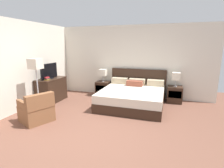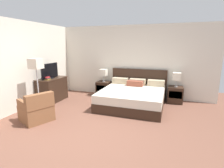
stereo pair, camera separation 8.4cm
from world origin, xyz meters
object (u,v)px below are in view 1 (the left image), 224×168
at_px(bed, 133,96).
at_px(table_lamp_left, 103,73).
at_px(book_small_top, 45,77).
at_px(book_blue_cover, 45,78).
at_px(nightstand_left, 103,89).
at_px(armchair_by_window, 37,111).
at_px(nightstand_right, 175,94).
at_px(book_red_cover, 46,79).
at_px(floor_lamp, 36,68).
at_px(tv, 49,71).
at_px(dresser, 52,89).
at_px(table_lamp_right, 176,76).

relative_size(bed, table_lamp_left, 4.35).
bearing_deg(book_small_top, book_blue_cover, 0.00).
relative_size(nightstand_left, armchair_by_window, 0.60).
height_order(nightstand_right, book_red_cover, book_red_cover).
bearing_deg(floor_lamp, tv, 105.16).
relative_size(bed, nightstand_left, 3.76).
distance_m(nightstand_right, armchair_by_window, 4.28).
height_order(book_blue_cover, armchair_by_window, book_blue_cover).
distance_m(dresser, book_red_cover, 0.48).
height_order(table_lamp_left, dresser, table_lamp_left).
distance_m(table_lamp_left, table_lamp_right, 2.58).
xyz_separation_m(nightstand_right, book_red_cover, (-4.01, -1.44, 0.54)).
bearing_deg(floor_lamp, book_blue_cover, 110.58).
bearing_deg(floor_lamp, table_lamp_right, 29.01).
bearing_deg(table_lamp_left, tv, -139.00).
xyz_separation_m(bed, nightstand_left, (-1.29, 0.71, -0.02)).
xyz_separation_m(nightstand_right, book_blue_cover, (-4.02, -1.44, 0.57)).
height_order(dresser, floor_lamp, floor_lamp).
height_order(nightstand_left, dresser, dresser).
bearing_deg(book_small_top, book_red_cover, 0.00).
distance_m(bed, armchair_by_window, 2.84).
bearing_deg(nightstand_left, armchair_by_window, -105.68).
height_order(dresser, book_blue_cover, book_blue_cover).
bearing_deg(bed, table_lamp_right, 28.83).
bearing_deg(book_small_top, nightstand_left, 44.98).
height_order(bed, table_lamp_right, bed).
bearing_deg(floor_lamp, nightstand_left, 60.28).
distance_m(nightstand_left, table_lamp_left, 0.62).
bearing_deg(tv, book_small_top, -94.38).
bearing_deg(table_lamp_right, armchair_by_window, -141.12).
height_order(nightstand_right, armchair_by_window, armchair_by_window).
relative_size(tv, book_small_top, 3.23).
relative_size(nightstand_right, book_small_top, 2.20).
xyz_separation_m(book_blue_cover, floor_lamp, (0.24, -0.65, 0.43)).
bearing_deg(table_lamp_right, floor_lamp, -150.99).
distance_m(book_small_top, armchair_by_window, 1.54).
xyz_separation_m(table_lamp_left, dresser, (-1.43, -1.18, -0.48)).
height_order(nightstand_left, armchair_by_window, armchair_by_window).
bearing_deg(tv, nightstand_right, 17.17).
xyz_separation_m(table_lamp_right, armchair_by_window, (-3.33, -2.69, -0.60)).
height_order(table_lamp_right, dresser, table_lamp_right).
xyz_separation_m(bed, armchair_by_window, (-2.04, -1.98, -0.01)).
xyz_separation_m(table_lamp_right, book_blue_cover, (-4.02, -1.44, -0.04)).
relative_size(book_blue_cover, floor_lamp, 0.17).
relative_size(table_lamp_left, dresser, 0.44).
height_order(book_red_cover, book_small_top, book_small_top).
xyz_separation_m(table_lamp_left, floor_lamp, (-1.19, -2.09, 0.38)).
bearing_deg(nightstand_left, nightstand_right, 0.00).
xyz_separation_m(book_blue_cover, armchair_by_window, (0.68, -1.25, -0.56)).
bearing_deg(table_lamp_left, armchair_by_window, -105.67).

